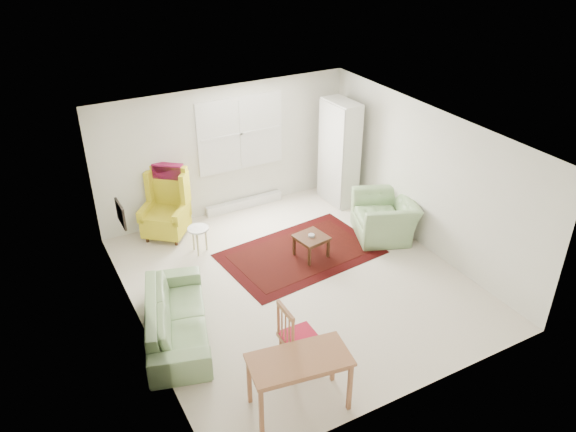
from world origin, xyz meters
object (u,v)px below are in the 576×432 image
sofa (176,310)px  desk_chair (300,337)px  armchair (385,213)px  wingback_chair (164,205)px  coffee_table (311,246)px  desk (299,382)px  stool (199,240)px  cabinet (340,153)px

sofa → desk_chair: 1.83m
armchair → wingback_chair: wingback_chair is taller
coffee_table → desk: desk is taller
coffee_table → desk_chair: bearing=-123.8°
desk_chair → stool: bearing=3.6°
sofa → stool: size_ratio=4.24×
cabinet → desk: bearing=-130.5°
stool → desk_chair: 3.27m
sofa → stool: 2.14m
cabinet → desk_chair: bearing=-131.5°
cabinet → stool: bearing=-173.9°
sofa → cabinet: size_ratio=0.99×
coffee_table → sofa: bearing=-163.0°
armchair → coffee_table: (-1.54, 0.01, -0.25)m
sofa → desk: (0.87, -1.94, -0.04)m
coffee_table → stool: stool is taller
armchair → cabinet: size_ratio=0.55×
wingback_chair → desk_chair: (0.49, -4.05, -0.12)m
sofa → cabinet: (4.20, 2.35, 0.63)m
coffee_table → cabinet: size_ratio=0.24×
sofa → armchair: armchair is taller
sofa → wingback_chair: (0.70, 2.66, 0.23)m
coffee_table → stool: size_ratio=1.01×
armchair → cabinet: 1.66m
armchair → stool: armchair is taller
cabinet → desk: size_ratio=1.76×
desk → cabinet: bearing=52.2°
stool → coffee_table: bearing=-32.7°
coffee_table → stool: bearing=147.3°
desk → stool: bearing=87.5°
wingback_chair → desk: (0.16, -4.60, -0.27)m
sofa → stool: bearing=-12.5°
coffee_table → wingback_chair: bearing=136.8°
cabinet → sofa: bearing=-153.4°
cabinet → wingback_chair: bearing=172.3°
stool → desk: bearing=-92.5°
armchair → cabinet: (0.00, 1.55, 0.60)m
armchair → desk_chair: (-3.01, -2.19, 0.07)m
coffee_table → desk_chair: desk_chair is taller
coffee_table → cabinet: cabinet is taller
armchair → desk_chair: 3.73m
wingback_chair → stool: (0.33, -0.79, -0.40)m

